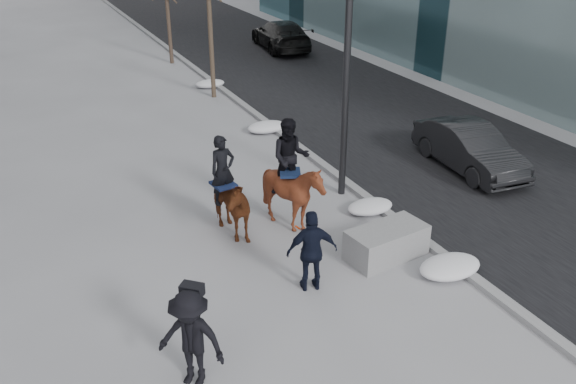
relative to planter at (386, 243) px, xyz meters
name	(u,v)px	position (x,y,z in m)	size (l,w,h in m)	color
ground	(313,279)	(-1.87, -0.09, -0.36)	(120.00, 120.00, 0.00)	gray
road	(353,103)	(5.13, 9.91, -0.35)	(8.00, 90.00, 0.01)	black
curb	(258,116)	(1.13, 9.91, -0.30)	(0.25, 90.00, 0.12)	gray
planter	(386,243)	(0.00, 0.00, 0.00)	(1.78, 0.89, 0.71)	gray
car_near	(470,148)	(4.87, 3.04, 0.31)	(1.40, 4.02, 1.33)	black
car_far	(281,35)	(6.50, 19.53, 0.38)	(2.07, 5.09, 1.48)	black
tree_near	(210,31)	(0.53, 13.02, 2.23)	(1.20, 1.20, 5.18)	#372A20
tree_far	(168,20)	(0.53, 19.10, 1.69)	(1.20, 1.20, 4.09)	#35281F
mounted_left	(226,200)	(-2.81, 2.46, 0.55)	(1.11, 1.98, 2.42)	#4B1D0F
mounted_right	(292,186)	(-1.29, 2.10, 0.73)	(1.95, 2.04, 2.71)	#502210
feeder	(312,251)	(-2.04, -0.36, 0.52)	(1.10, 0.98, 1.75)	black
camera_crew	(191,339)	(-5.02, -1.90, 0.53)	(1.28, 1.25, 1.75)	black
lamppost	(350,2)	(0.73, 3.19, 4.64)	(0.25, 0.80, 9.09)	black
snow_piles	(308,158)	(0.83, 5.41, -0.19)	(1.42, 16.38, 0.36)	silver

